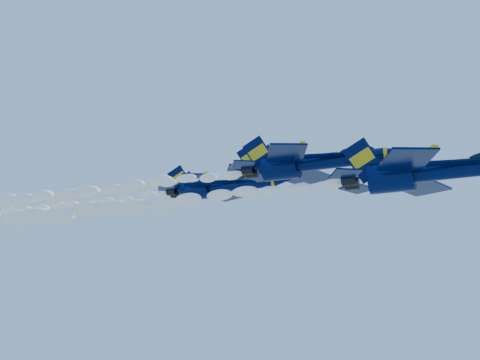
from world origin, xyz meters
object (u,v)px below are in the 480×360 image
(jet_lead, at_px, (434,171))
(jet_third, at_px, (296,166))
(jet_fourth, at_px, (221,186))
(jet_second, at_px, (314,162))

(jet_lead, bearing_deg, jet_third, 135.41)
(jet_fourth, bearing_deg, jet_third, -21.27)
(jet_fourth, bearing_deg, jet_lead, -36.59)
(jet_third, xyz_separation_m, jet_fourth, (-11.99, 4.67, -0.11))
(jet_lead, bearing_deg, jet_fourth, 143.41)
(jet_second, bearing_deg, jet_third, 112.45)
(jet_second, height_order, jet_fourth, jet_fourth)
(jet_second, bearing_deg, jet_fourth, 133.65)
(jet_second, distance_m, jet_fourth, 26.10)
(jet_lead, xyz_separation_m, jet_third, (-17.39, 17.15, 7.63))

